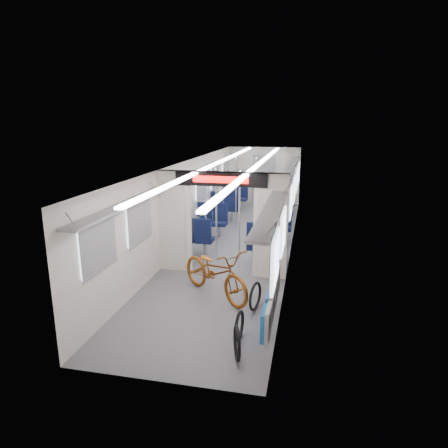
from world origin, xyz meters
name	(u,v)px	position (x,y,z in m)	size (l,w,h in m)	color
carriage	(236,194)	(0.00, -0.27, 1.50)	(12.00, 12.02, 2.31)	#515456
bicycle	(215,272)	(0.15, -3.25, 0.51)	(0.67, 1.94, 1.02)	brown
flip_bench	(272,299)	(1.35, -4.38, 0.58)	(0.12, 2.10, 0.51)	gray
bike_hoop_a	(237,345)	(0.95, -5.28, 0.24)	(0.52, 0.52, 0.05)	black
bike_hoop_b	(239,327)	(0.89, -4.74, 0.22)	(0.49, 0.49, 0.05)	black
bike_hoop_c	(255,298)	(0.99, -3.68, 0.24)	(0.54, 0.54, 0.05)	black
seat_bay_near_left	(204,226)	(-0.93, -0.06, 0.55)	(0.91, 2.09, 1.10)	black
seat_bay_near_right	(271,230)	(0.93, -0.23, 0.57)	(0.95, 2.28, 1.16)	black
seat_bay_far_left	(231,199)	(-0.93, 3.71, 0.56)	(0.94, 2.22, 1.14)	black
seat_bay_far_right	(281,204)	(0.93, 3.36, 0.52)	(0.88, 1.92, 1.05)	black
stanchion_near_left	(216,216)	(-0.29, -1.29, 1.15)	(0.05, 0.05, 2.30)	silver
stanchion_near_right	(239,221)	(0.33, -1.64, 1.15)	(0.04, 0.04, 2.30)	silver
stanchion_far_left	(236,194)	(-0.34, 1.58, 1.15)	(0.04, 0.04, 2.30)	silver
stanchion_far_right	(255,196)	(0.27, 1.51, 1.15)	(0.04, 0.04, 2.30)	silver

